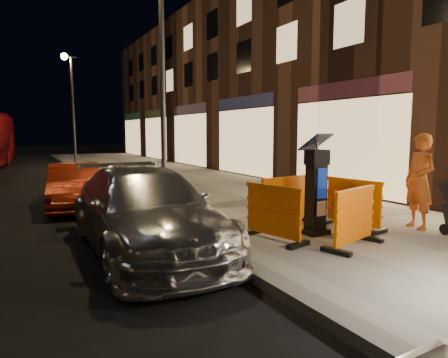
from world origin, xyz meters
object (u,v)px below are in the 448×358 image
barrier_back (285,200)px  barrier_bldgside (353,204)px  man (420,181)px  car_red (76,208)px  barrier_front (354,218)px  parking_kiosk (316,187)px  car_silver (146,250)px  barrier_kerbside (273,213)px

barrier_back → barrier_bldgside: bearing=-53.6°
barrier_back → man: size_ratio=0.67×
car_red → barrier_front: bearing=-54.7°
parking_kiosk → car_red: (-3.47, 5.60, -1.02)m
barrier_back → car_silver: barrier_back is taller
parking_kiosk → car_red: parking_kiosk is taller
parking_kiosk → barrier_back: parking_kiosk is taller
parking_kiosk → car_silver: parking_kiosk is taller
barrier_back → barrier_bldgside: same height
barrier_bldgside → car_red: barrier_bldgside is taller
barrier_front → car_red: size_ratio=0.35×
parking_kiosk → barrier_front: 1.03m
parking_kiosk → car_silver: 3.25m
barrier_back → barrier_kerbside: bearing=-143.6°
parking_kiosk → barrier_back: bearing=78.4°
parking_kiosk → barrier_bldgside: parking_kiosk is taller
barrier_kerbside → car_red: size_ratio=0.35×
barrier_bldgside → man: (1.12, -0.61, 0.44)m
barrier_kerbside → barrier_bldgside: bearing=-103.6°
parking_kiosk → man: man is taller
barrier_front → barrier_kerbside: 1.34m
car_silver → barrier_back: bearing=1.6°
barrier_kerbside → car_silver: barrier_kerbside is taller
barrier_bldgside → car_red: 7.17m
barrier_front → car_silver: size_ratio=0.26×
parking_kiosk → barrier_bldgside: bearing=-11.6°
barrier_bldgside → man: 1.35m
barrier_front → barrier_kerbside: (-0.95, 0.95, 0.00)m
barrier_bldgside → car_silver: barrier_bldgside is taller
parking_kiosk → man: bearing=-27.9°
barrier_back → car_silver: 3.01m
barrier_front → barrier_back: same height
car_red → barrier_bldgside: bearing=-44.3°
barrier_bldgside → car_red: bearing=28.7°
barrier_back → man: bearing=-45.5°
barrier_kerbside → barrier_bldgside: 1.90m
barrier_front → barrier_bldgside: same height
barrier_bldgside → car_silver: bearing=66.8°
parking_kiosk → barrier_kerbside: size_ratio=1.40×
parking_kiosk → car_silver: (-2.94, 0.94, -1.02)m
barrier_kerbside → man: (3.02, -0.61, 0.44)m
barrier_back → man: (2.07, -1.56, 0.44)m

